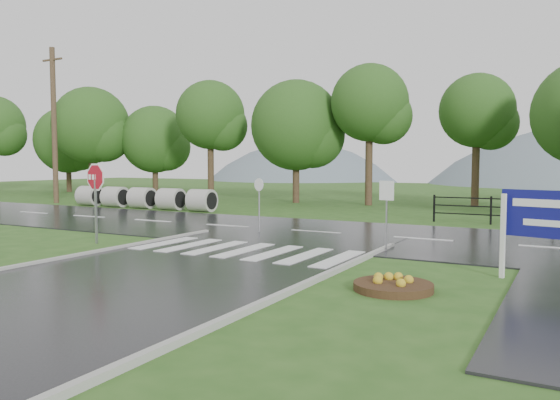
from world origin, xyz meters
The scene contains 14 objects.
ground centered at (0.00, 0.00, 0.00)m, with size 120.00×120.00×0.00m, color #2C551C.
main_road centered at (0.00, 10.00, 0.00)m, with size 90.00×8.00×0.04m, color black.
crosswalk centered at (0.00, 5.00, 0.06)m, with size 6.50×2.80×0.02m.
curb_right centered at (3.55, -4.00, 0.00)m, with size 0.15×24.00×0.12m, color #A3A39B.
fence_west centered at (7.75, 16.00, 0.72)m, with size 9.58×0.08×1.20m.
hills centered at (3.49, 65.00, -15.54)m, with size 102.00×48.00×48.00m.
treeline centered at (1.00, 24.00, 0.00)m, with size 83.20×5.20×10.00m.
culvert_pipes centered at (-13.22, 15.00, 0.60)m, with size 9.70×1.20×1.20m.
stop_sign centered at (-5.13, 4.14, 1.93)m, with size 1.23×0.19×2.78m.
estate_billboard centered at (8.16, 4.82, 1.40)m, with size 2.27×0.59×2.03m.
flower_bed centered at (5.29, 2.41, 0.12)m, with size 1.63×1.63×0.33m.
reg_sign_small centered at (3.66, 7.01, 1.49)m, with size 0.46×0.10×2.10m.
reg_sign_round centered at (-1.81, 8.89, 1.32)m, with size 0.46×0.15×2.05m.
utility_pole_west centered at (-21.07, 15.50, 5.04)m, with size 1.77×0.33×9.92m.
Camera 1 is at (8.56, -8.44, 2.65)m, focal length 35.00 mm.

